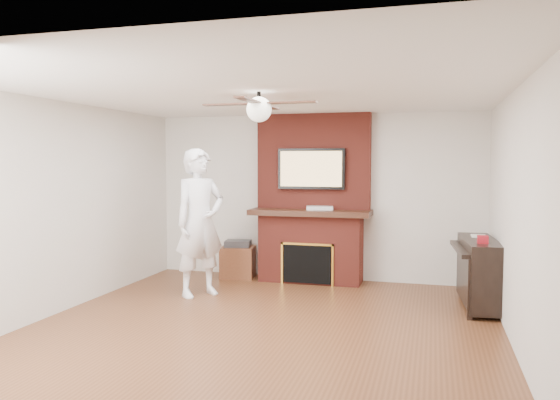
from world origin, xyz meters
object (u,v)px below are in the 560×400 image
(fireplace, at_px, (312,215))
(piano, at_px, (479,271))
(side_table, at_px, (238,260))
(person, at_px, (200,223))

(fireplace, height_order, piano, fireplace)
(fireplace, relative_size, side_table, 4.35)
(fireplace, height_order, side_table, fireplace)
(person, xyz_separation_m, piano, (3.53, 0.37, -0.53))
(person, height_order, piano, person)
(fireplace, distance_m, person, 1.79)
(person, bearing_deg, fireplace, -7.55)
(person, distance_m, piano, 3.59)
(fireplace, xyz_separation_m, person, (-1.23, -1.29, -0.02))
(person, bearing_deg, side_table, 32.18)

